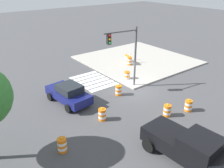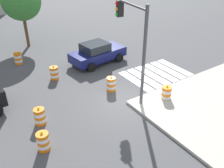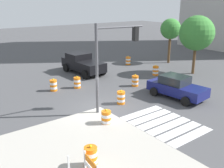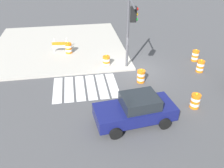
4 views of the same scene
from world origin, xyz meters
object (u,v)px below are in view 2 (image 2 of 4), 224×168
(traffic_barrel_opposite_curb, at_px, (166,94))
(sports_car, at_px, (97,53))
(traffic_barrel_near_corner, at_px, (18,58))
(traffic_light_pole, at_px, (133,34))
(street_tree_streetside_near, at_px, (21,1))
(traffic_barrel_crosswalk_end, at_px, (40,116))
(traffic_barrel_far_curb, at_px, (111,84))
(traffic_barrel_median_near, at_px, (54,73))
(traffic_barrel_lane_center, at_px, (43,142))

(traffic_barrel_opposite_curb, bearing_deg, sports_car, 94.96)
(traffic_barrel_near_corner, height_order, traffic_barrel_opposite_curb, same)
(traffic_light_pole, bearing_deg, street_tree_streetside_near, 101.95)
(traffic_barrel_crosswalk_end, bearing_deg, traffic_light_pole, -4.48)
(sports_car, height_order, traffic_light_pole, traffic_light_pole)
(traffic_barrel_far_curb, height_order, traffic_light_pole, traffic_light_pole)
(traffic_barrel_median_near, relative_size, traffic_light_pole, 0.19)
(traffic_barrel_median_near, bearing_deg, sports_car, 9.90)
(traffic_barrel_crosswalk_end, bearing_deg, traffic_barrel_lane_center, -105.50)
(traffic_barrel_near_corner, bearing_deg, traffic_barrel_crosswalk_end, -98.30)
(sports_car, relative_size, traffic_barrel_near_corner, 4.38)
(traffic_barrel_crosswalk_end, distance_m, traffic_barrel_median_near, 4.85)
(sports_car, xyz_separation_m, traffic_barrel_lane_center, (-6.83, -6.68, -0.36))
(traffic_barrel_lane_center, height_order, traffic_light_pole, traffic_light_pole)
(sports_car, bearing_deg, traffic_barrel_lane_center, -135.61)
(traffic_barrel_lane_center, xyz_separation_m, traffic_light_pole, (6.02, 1.43, 3.46))
(traffic_barrel_near_corner, bearing_deg, traffic_barrel_lane_center, -99.69)
(traffic_barrel_lane_center, bearing_deg, traffic_barrel_near_corner, 80.31)
(sports_car, distance_m, traffic_barrel_median_near, 3.89)
(traffic_barrel_median_near, xyz_separation_m, traffic_barrel_far_curb, (2.35, -3.42, 0.00))
(traffic_barrel_near_corner, bearing_deg, sports_car, -31.75)
(traffic_barrel_median_near, bearing_deg, traffic_barrel_far_curb, -55.47)
(traffic_barrel_opposite_curb, height_order, traffic_light_pole, traffic_light_pole)
(traffic_barrel_crosswalk_end, relative_size, traffic_light_pole, 0.19)
(traffic_barrel_far_curb, bearing_deg, traffic_barrel_crosswalk_end, -171.32)
(traffic_barrel_near_corner, height_order, traffic_light_pole, traffic_light_pole)
(traffic_barrel_near_corner, distance_m, street_tree_streetside_near, 5.21)
(traffic_barrel_crosswalk_end, bearing_deg, traffic_barrel_opposite_curb, -16.16)
(sports_car, distance_m, traffic_barrel_far_curb, 4.35)
(traffic_light_pole, bearing_deg, traffic_barrel_opposite_curb, -48.20)
(traffic_barrel_opposite_curb, distance_m, traffic_light_pole, 4.05)
(traffic_barrel_opposite_curb, bearing_deg, street_tree_streetside_near, 106.26)
(sports_car, distance_m, traffic_barrel_crosswalk_end, 7.95)
(traffic_barrel_far_curb, distance_m, street_tree_streetside_near, 11.37)
(sports_car, distance_m, traffic_barrel_near_corner, 6.06)
(traffic_barrel_far_curb, bearing_deg, traffic_barrel_median_near, 124.53)
(sports_car, xyz_separation_m, traffic_barrel_near_corner, (-5.15, 3.18, -0.36))
(traffic_barrel_median_near, xyz_separation_m, traffic_light_pole, (3.00, -4.59, 3.46))
(traffic_barrel_crosswalk_end, bearing_deg, traffic_barrel_far_curb, 8.68)
(traffic_barrel_opposite_curb, relative_size, street_tree_streetside_near, 0.18)
(traffic_barrel_median_near, height_order, traffic_barrel_far_curb, same)
(traffic_barrel_near_corner, relative_size, traffic_barrel_crosswalk_end, 1.00)
(traffic_barrel_crosswalk_end, distance_m, traffic_barrel_far_curb, 4.91)
(sports_car, height_order, traffic_barrel_lane_center, sports_car)
(traffic_barrel_far_curb, bearing_deg, traffic_barrel_lane_center, -154.15)
(traffic_barrel_far_curb, relative_size, traffic_barrel_lane_center, 1.00)
(traffic_barrel_near_corner, xyz_separation_m, street_tree_streetside_near, (1.83, 3.38, 3.51))
(traffic_barrel_far_curb, height_order, street_tree_streetside_near, street_tree_streetside_near)
(traffic_barrel_near_corner, distance_m, traffic_light_pole, 10.10)
(traffic_light_pole, distance_m, street_tree_streetside_near, 12.09)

